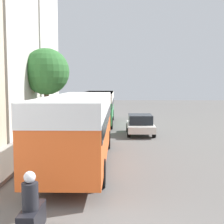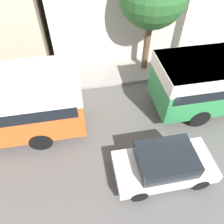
# 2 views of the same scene
# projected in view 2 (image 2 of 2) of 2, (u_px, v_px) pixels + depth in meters

# --- Properties ---
(car_crossing) EXTENTS (1.89, 3.86, 1.41)m
(car_crossing) POSITION_uv_depth(u_px,v_px,m) (164.00, 164.00, 8.37)
(car_crossing) COLOR silver
(car_crossing) RESTS_ON ground_plane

